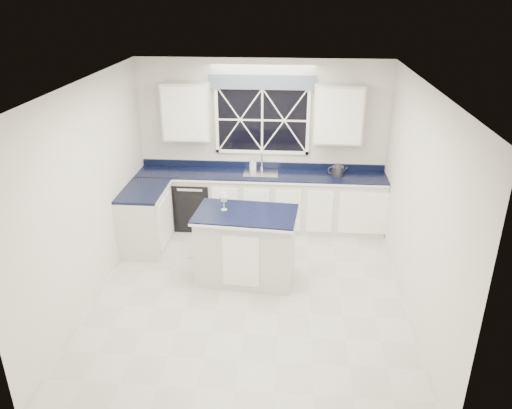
# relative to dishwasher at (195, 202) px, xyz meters

# --- Properties ---
(ground) EXTENTS (4.50, 4.50, 0.00)m
(ground) POSITION_rel_dishwasher_xyz_m (1.10, -1.95, -0.41)
(ground) COLOR beige
(ground) RESTS_ON ground
(back_wall) EXTENTS (4.00, 0.10, 2.70)m
(back_wall) POSITION_rel_dishwasher_xyz_m (1.10, 0.30, 0.94)
(back_wall) COLOR silver
(back_wall) RESTS_ON ground
(base_cabinets) EXTENTS (3.99, 1.60, 0.90)m
(base_cabinets) POSITION_rel_dishwasher_xyz_m (0.77, -0.17, 0.04)
(base_cabinets) COLOR silver
(base_cabinets) RESTS_ON ground
(countertop) EXTENTS (3.98, 0.64, 0.04)m
(countertop) POSITION_rel_dishwasher_xyz_m (1.10, 0.00, 0.51)
(countertop) COLOR black
(countertop) RESTS_ON base_cabinets
(dishwasher) EXTENTS (0.60, 0.58, 0.82)m
(dishwasher) POSITION_rel_dishwasher_xyz_m (0.00, 0.00, 0.00)
(dishwasher) COLOR black
(dishwasher) RESTS_ON ground
(window) EXTENTS (1.65, 0.09, 1.26)m
(window) POSITION_rel_dishwasher_xyz_m (1.10, 0.25, 1.42)
(window) COLOR black
(window) RESTS_ON ground
(upper_cabinets) EXTENTS (3.10, 0.34, 0.90)m
(upper_cabinets) POSITION_rel_dishwasher_xyz_m (1.10, 0.13, 1.49)
(upper_cabinets) COLOR silver
(upper_cabinets) RESTS_ON ground
(faucet) EXTENTS (0.05, 0.20, 0.30)m
(faucet) POSITION_rel_dishwasher_xyz_m (1.10, 0.19, 0.69)
(faucet) COLOR silver
(faucet) RESTS_ON countertop
(island) EXTENTS (1.38, 0.90, 0.99)m
(island) POSITION_rel_dishwasher_xyz_m (1.01, -1.60, 0.09)
(island) COLOR silver
(island) RESTS_ON ground
(rug) EXTENTS (1.23, 0.90, 0.02)m
(rug) POSITION_rel_dishwasher_xyz_m (0.71, -0.94, -0.40)
(rug) COLOR #ABABA6
(rug) RESTS_ON ground
(kettle) EXTENTS (0.31, 0.19, 0.22)m
(kettle) POSITION_rel_dishwasher_xyz_m (2.32, 0.01, 0.63)
(kettle) COLOR #313134
(kettle) RESTS_ON countertop
(wine_glass) EXTENTS (0.10, 0.10, 0.25)m
(wine_glass) POSITION_rel_dishwasher_xyz_m (0.72, -1.53, 0.75)
(wine_glass) COLOR silver
(wine_glass) RESTS_ON island
(soap_bottle) EXTENTS (0.12, 0.12, 0.21)m
(soap_bottle) POSITION_rel_dishwasher_xyz_m (0.95, 0.22, 0.64)
(soap_bottle) COLOR silver
(soap_bottle) RESTS_ON countertop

